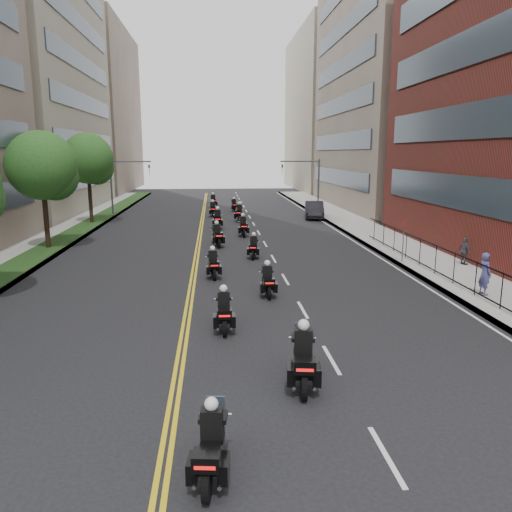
{
  "coord_description": "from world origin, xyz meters",
  "views": [
    {
      "loc": [
        -0.34,
        -9.19,
        6.28
      ],
      "look_at": [
        1.65,
        14.29,
        1.38
      ],
      "focal_mm": 35.0,
      "sensor_mm": 36.0,
      "label": 1
    }
  ],
  "objects_px": {
    "motorcycle_1": "(303,361)",
    "motorcycle_12": "(213,202)",
    "motorcycle_7": "(243,227)",
    "motorcycle_0": "(211,447)",
    "motorcycle_2": "(224,312)",
    "motorcycle_8": "(218,220)",
    "motorcycle_4": "(213,265)",
    "motorcycle_6": "(217,236)",
    "parked_sedan": "(314,210)",
    "pedestrian_a": "(485,274)",
    "motorcycle_3": "(268,282)",
    "motorcycle_5": "(254,248)",
    "motorcycle_11": "(234,206)",
    "motorcycle_10": "(213,210)",
    "motorcycle_9": "(239,214)",
    "pedestrian_c": "(465,251)"
  },
  "relations": [
    {
      "from": "motorcycle_1",
      "to": "motorcycle_12",
      "type": "distance_m",
      "value": 45.51
    },
    {
      "from": "motorcycle_7",
      "to": "motorcycle_0",
      "type": "bearing_deg",
      "value": -95.71
    },
    {
      "from": "motorcycle_2",
      "to": "motorcycle_12",
      "type": "bearing_deg",
      "value": 90.18
    },
    {
      "from": "motorcycle_8",
      "to": "motorcycle_1",
      "type": "bearing_deg",
      "value": -85.15
    },
    {
      "from": "motorcycle_4",
      "to": "motorcycle_12",
      "type": "xyz_separation_m",
      "value": [
        0.04,
        33.03,
        0.06
      ]
    },
    {
      "from": "motorcycle_6",
      "to": "parked_sedan",
      "type": "height_order",
      "value": "motorcycle_6"
    },
    {
      "from": "motorcycle_1",
      "to": "pedestrian_a",
      "type": "distance_m",
      "value": 12.19
    },
    {
      "from": "pedestrian_a",
      "to": "parked_sedan",
      "type": "bearing_deg",
      "value": -3.69
    },
    {
      "from": "motorcycle_7",
      "to": "motorcycle_12",
      "type": "distance_m",
      "value": 20.4
    },
    {
      "from": "motorcycle_3",
      "to": "motorcycle_0",
      "type": "bearing_deg",
      "value": -100.61
    },
    {
      "from": "motorcycle_6",
      "to": "motorcycle_5",
      "type": "bearing_deg",
      "value": -68.57
    },
    {
      "from": "motorcycle_2",
      "to": "motorcycle_5",
      "type": "bearing_deg",
      "value": 80.26
    },
    {
      "from": "pedestrian_a",
      "to": "motorcycle_11",
      "type": "bearing_deg",
      "value": 7.76
    },
    {
      "from": "motorcycle_1",
      "to": "parked_sedan",
      "type": "height_order",
      "value": "motorcycle_1"
    },
    {
      "from": "motorcycle_3",
      "to": "motorcycle_5",
      "type": "height_order",
      "value": "motorcycle_3"
    },
    {
      "from": "motorcycle_2",
      "to": "motorcycle_10",
      "type": "xyz_separation_m",
      "value": [
        -0.4,
        32.75,
        0.01
      ]
    },
    {
      "from": "motorcycle_2",
      "to": "motorcycle_11",
      "type": "bearing_deg",
      "value": 86.74
    },
    {
      "from": "motorcycle_5",
      "to": "motorcycle_11",
      "type": "distance_m",
      "value": 24.66
    },
    {
      "from": "motorcycle_9",
      "to": "motorcycle_10",
      "type": "xyz_separation_m",
      "value": [
        -2.45,
        3.77,
        -0.05
      ]
    },
    {
      "from": "motorcycle_3",
      "to": "motorcycle_9",
      "type": "distance_m",
      "value": 24.7
    },
    {
      "from": "motorcycle_11",
      "to": "motorcycle_3",
      "type": "bearing_deg",
      "value": -96.35
    },
    {
      "from": "motorcycle_3",
      "to": "motorcycle_11",
      "type": "xyz_separation_m",
      "value": [
        -0.12,
        32.85,
        -0.02
      ]
    },
    {
      "from": "motorcycle_3",
      "to": "motorcycle_8",
      "type": "relative_size",
      "value": 0.86
    },
    {
      "from": "motorcycle_2",
      "to": "pedestrian_a",
      "type": "height_order",
      "value": "pedestrian_a"
    },
    {
      "from": "motorcycle_6",
      "to": "motorcycle_9",
      "type": "height_order",
      "value": "motorcycle_9"
    },
    {
      "from": "motorcycle_5",
      "to": "motorcycle_12",
      "type": "xyz_separation_m",
      "value": [
        -2.41,
        28.37,
        0.09
      ]
    },
    {
      "from": "motorcycle_0",
      "to": "pedestrian_a",
      "type": "height_order",
      "value": "pedestrian_a"
    },
    {
      "from": "motorcycle_4",
      "to": "pedestrian_a",
      "type": "distance_m",
      "value": 12.77
    },
    {
      "from": "motorcycle_0",
      "to": "motorcycle_4",
      "type": "relative_size",
      "value": 1.0
    },
    {
      "from": "motorcycle_0",
      "to": "motorcycle_8",
      "type": "distance_m",
      "value": 32.92
    },
    {
      "from": "motorcycle_8",
      "to": "motorcycle_10",
      "type": "distance_m",
      "value": 8.18
    },
    {
      "from": "motorcycle_1",
      "to": "motorcycle_2",
      "type": "distance_m",
      "value": 5.05
    },
    {
      "from": "motorcycle_2",
      "to": "motorcycle_11",
      "type": "xyz_separation_m",
      "value": [
        1.92,
        37.12,
        -0.04
      ]
    },
    {
      "from": "motorcycle_2",
      "to": "motorcycle_6",
      "type": "relative_size",
      "value": 0.93
    },
    {
      "from": "motorcycle_0",
      "to": "parked_sedan",
      "type": "bearing_deg",
      "value": 82.78
    },
    {
      "from": "parked_sedan",
      "to": "motorcycle_0",
      "type": "bearing_deg",
      "value": -95.12
    },
    {
      "from": "motorcycle_9",
      "to": "pedestrian_c",
      "type": "distance_m",
      "value": 23.14
    },
    {
      "from": "motorcycle_3",
      "to": "pedestrian_a",
      "type": "distance_m",
      "value": 9.52
    },
    {
      "from": "motorcycle_5",
      "to": "motorcycle_0",
      "type": "bearing_deg",
      "value": -88.95
    },
    {
      "from": "motorcycle_2",
      "to": "parked_sedan",
      "type": "relative_size",
      "value": 0.45
    },
    {
      "from": "motorcycle_3",
      "to": "motorcycle_10",
      "type": "distance_m",
      "value": 28.58
    },
    {
      "from": "parked_sedan",
      "to": "pedestrian_a",
      "type": "xyz_separation_m",
      "value": [
        2.04,
        -27.43,
        0.27
      ]
    },
    {
      "from": "motorcycle_1",
      "to": "motorcycle_9",
      "type": "distance_m",
      "value": 33.58
    },
    {
      "from": "motorcycle_8",
      "to": "motorcycle_0",
      "type": "bearing_deg",
      "value": -89.92
    },
    {
      "from": "motorcycle_1",
      "to": "motorcycle_4",
      "type": "height_order",
      "value": "motorcycle_1"
    },
    {
      "from": "motorcycle_3",
      "to": "motorcycle_4",
      "type": "relative_size",
      "value": 0.98
    },
    {
      "from": "motorcycle_6",
      "to": "motorcycle_11",
      "type": "relative_size",
      "value": 1.15
    },
    {
      "from": "motorcycle_3",
      "to": "motorcycle_7",
      "type": "distance_m",
      "value": 16.29
    },
    {
      "from": "motorcycle_1",
      "to": "motorcycle_7",
      "type": "xyz_separation_m",
      "value": [
        -0.14,
        25.17,
        -0.05
      ]
    },
    {
      "from": "motorcycle_7",
      "to": "motorcycle_8",
      "type": "bearing_deg",
      "value": 114.2
    }
  ]
}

